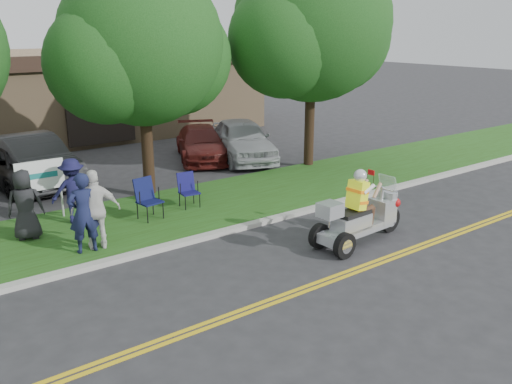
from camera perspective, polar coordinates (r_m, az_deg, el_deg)
ground at (r=11.46m, az=2.76°, el=-9.54°), size 120.00×120.00×0.00m
centerline_near at (r=11.06m, az=4.69°, el=-10.57°), size 60.00×0.10×0.01m
centerline_far at (r=11.17m, az=4.14°, el=-10.27°), size 60.00×0.10×0.01m
curb at (r=13.71m, az=-5.35°, el=-4.70°), size 60.00×0.25×0.12m
grass_verge at (r=15.49m, az=-9.51°, el=-2.31°), size 60.00×4.00×0.10m
commercial_building at (r=28.37m, az=-19.13°, el=9.81°), size 18.00×8.20×4.00m
tree_mid at (r=16.72m, az=-11.83°, el=14.33°), size 5.88×4.80×7.05m
tree_right at (r=20.19m, az=6.01°, el=16.67°), size 6.86×5.60×8.07m
business_sign at (r=15.43m, az=-21.75°, el=1.29°), size 1.25×0.06×1.75m
trike_scooter at (r=13.42m, az=10.77°, el=-2.70°), size 2.89×0.99×1.89m
lawn_chair_a at (r=14.95m, az=-11.43°, el=-0.40°), size 0.67×0.69×1.11m
lawn_chair_b at (r=15.78m, az=-7.22°, el=0.47°), size 0.56×0.58×0.99m
spectator_adult_left at (r=12.95m, az=-17.72°, el=-2.11°), size 0.73×0.52×1.90m
spectator_adult_right at (r=13.08m, az=-16.52°, el=-1.80°), size 1.20×0.77×1.90m
spectator_chair_a at (r=15.06m, az=-18.70°, el=0.13°), size 1.26×0.95×1.74m
spectator_chair_b at (r=14.29m, az=-23.13°, el=-1.24°), size 0.99×0.80×1.74m
parked_car_left at (r=19.76m, az=-22.43°, el=3.15°), size 2.20×5.11×1.64m
parked_car_mid at (r=19.56m, az=-23.15°, el=2.45°), size 2.76×4.98×1.32m
parked_car_right at (r=21.87m, az=-5.78°, el=5.12°), size 3.48×4.78×1.29m
parked_car_far_right at (r=21.63m, az=-1.46°, el=5.53°), size 3.42×5.14×1.63m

